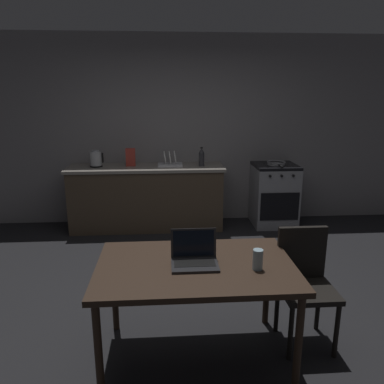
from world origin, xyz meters
TOP-DOWN VIEW (x-y plane):
  - ground_plane at (0.00, 0.00)m, footprint 12.00×12.00m
  - back_wall at (0.30, 2.41)m, footprint 6.40×0.10m
  - kitchen_counter at (-0.55, 2.06)m, footprint 2.16×0.64m
  - stove_oven at (1.29, 2.05)m, footprint 0.60×0.62m
  - dining_table at (-0.08, -0.75)m, footprint 1.37×0.88m
  - chair at (0.77, -0.59)m, footprint 0.40×0.40m
  - laptop at (-0.09, -0.75)m, footprint 0.32×0.24m
  - electric_kettle at (-1.23, 2.06)m, footprint 0.19×0.17m
  - bottle at (0.22, 2.01)m, footprint 0.08×0.08m
  - frying_pan at (1.29, 2.03)m, footprint 0.26×0.44m
  - drinking_glass at (0.32, -0.86)m, footprint 0.07×0.07m
  - cereal_box at (-0.76, 2.08)m, footprint 0.13×0.05m
  - dish_rack at (-0.21, 2.06)m, footprint 0.34×0.26m

SIDE VIEW (x-z plane):
  - ground_plane at x=0.00m, z-range 0.00..0.00m
  - stove_oven at x=1.29m, z-range 0.00..0.89m
  - kitchen_counter at x=-0.55m, z-range 0.00..0.90m
  - chair at x=0.77m, z-range 0.07..0.96m
  - dining_table at x=-0.08m, z-range 0.30..1.04m
  - laptop at x=-0.09m, z-range 0.67..0.90m
  - drinking_glass at x=0.32m, z-range 0.74..0.88m
  - frying_pan at x=1.29m, z-range 0.90..0.94m
  - dish_rack at x=-0.21m, z-range 0.84..1.05m
  - electric_kettle at x=-1.23m, z-range 0.89..1.12m
  - cereal_box at x=-0.76m, z-range 0.89..1.14m
  - bottle at x=0.22m, z-range 0.89..1.15m
  - back_wall at x=0.30m, z-range 0.00..2.68m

